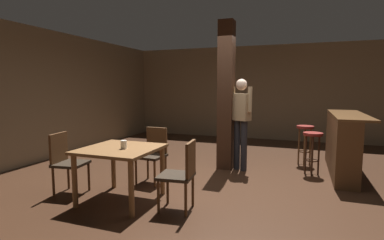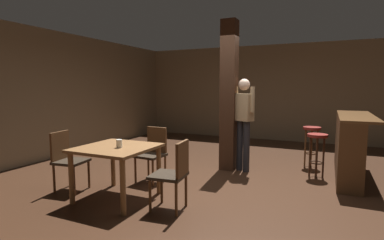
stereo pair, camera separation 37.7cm
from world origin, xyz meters
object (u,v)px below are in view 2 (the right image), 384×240
at_px(dining_table, 117,155).
at_px(bar_stool_mid, 312,137).
at_px(chair_north, 153,151).
at_px(bar_counter, 348,145).
at_px(chair_east, 174,172).
at_px(chair_west, 67,157).
at_px(napkin_cup, 119,144).
at_px(standing_person, 244,118).
at_px(bar_stool_near, 317,145).

bearing_deg(dining_table, bar_stool_mid, 51.26).
bearing_deg(chair_north, bar_counter, 29.20).
distance_m(chair_east, chair_north, 1.29).
distance_m(chair_east, chair_west, 1.84).
distance_m(dining_table, chair_east, 0.93).
xyz_separation_m(napkin_cup, standing_person, (1.15, 2.16, 0.20)).
relative_size(chair_east, bar_counter, 0.42).
bearing_deg(bar_stool_mid, standing_person, -143.43).
height_order(chair_east, chair_north, same).
bearing_deg(chair_east, chair_west, -179.91).
relative_size(dining_table, chair_north, 1.11).
relative_size(chair_east, bar_stool_near, 1.17).
height_order(napkin_cup, bar_stool_near, napkin_cup).
distance_m(chair_west, napkin_cup, 1.05).
height_order(chair_west, bar_counter, bar_counter).
bearing_deg(chair_east, bar_counter, 51.15).
height_order(chair_east, napkin_cup, chair_east).
relative_size(dining_table, chair_east, 1.11).
relative_size(chair_north, chair_west, 1.00).
distance_m(chair_east, napkin_cup, 0.89).
height_order(dining_table, chair_north, chair_north).
height_order(chair_north, chair_west, same).
distance_m(chair_north, bar_stool_mid, 3.13).
xyz_separation_m(dining_table, bar_stool_near, (2.51, 2.28, -0.06)).
xyz_separation_m(dining_table, standing_person, (1.24, 2.12, 0.37)).
height_order(bar_counter, bar_stool_near, bar_counter).
bearing_deg(chair_east, chair_north, 133.80).
bearing_deg(bar_counter, standing_person, -165.95).
xyz_separation_m(standing_person, bar_counter, (1.77, 0.44, -0.45)).
distance_m(dining_table, standing_person, 2.48).
bearing_deg(standing_person, dining_table, -120.26).
bearing_deg(dining_table, chair_north, 88.19).
distance_m(chair_north, bar_counter, 3.41).
bearing_deg(chair_west, bar_stool_mid, 42.25).
distance_m(bar_counter, bar_stool_mid, 0.74).
distance_m(dining_table, bar_counter, 3.95).
height_order(bar_counter, bar_stool_mid, bar_counter).
xyz_separation_m(chair_east, chair_west, (-1.84, -0.00, 0.00)).
bearing_deg(napkin_cup, chair_north, 93.27).
distance_m(dining_table, chair_west, 0.93).
xyz_separation_m(standing_person, bar_stool_mid, (1.14, 0.85, -0.41)).
height_order(napkin_cup, standing_person, standing_person).
height_order(napkin_cup, bar_stool_mid, napkin_cup).
bearing_deg(standing_person, chair_north, -134.71).
relative_size(standing_person, bar_counter, 0.81).
relative_size(chair_west, napkin_cup, 7.93).
bearing_deg(chair_east, standing_person, 81.56).
relative_size(standing_person, bar_stool_near, 2.26).
relative_size(chair_east, standing_person, 0.52).
distance_m(dining_table, bar_stool_near, 3.39).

